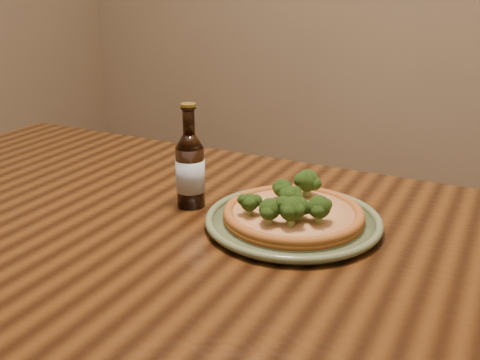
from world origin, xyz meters
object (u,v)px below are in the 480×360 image
at_px(pizza, 293,212).
at_px(plate, 293,221).
at_px(table, 189,279).
at_px(beer_bottle, 190,169).

bearing_deg(pizza, plate, 95.25).
height_order(table, pizza, pizza).
relative_size(table, plate, 5.11).
bearing_deg(table, plate, 34.58).
distance_m(table, pizza, 0.22).
bearing_deg(pizza, table, -145.85).
distance_m(table, plate, 0.21).
bearing_deg(plate, beer_bottle, -179.86).
bearing_deg(beer_bottle, pizza, 10.96).
bearing_deg(beer_bottle, table, -50.26).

